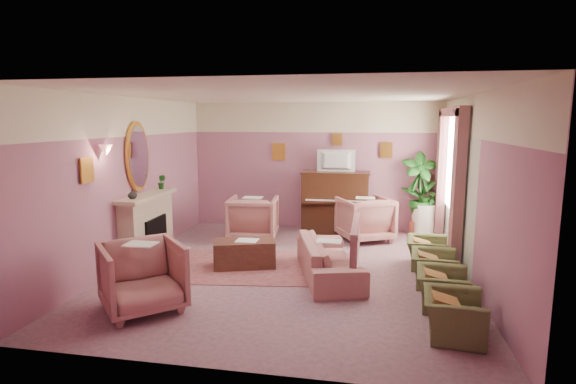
% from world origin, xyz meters
% --- Properties ---
extents(floor, '(5.50, 6.00, 0.01)m').
position_xyz_m(floor, '(0.00, 0.00, 0.00)').
color(floor, gray).
rests_on(floor, ground).
extents(ceiling, '(5.50, 6.00, 0.01)m').
position_xyz_m(ceiling, '(0.00, 0.00, 2.80)').
color(ceiling, silver).
rests_on(ceiling, wall_back).
extents(wall_back, '(5.50, 0.02, 2.80)m').
position_xyz_m(wall_back, '(0.00, 3.00, 1.40)').
color(wall_back, '#835876').
rests_on(wall_back, floor).
extents(wall_front, '(5.50, 0.02, 2.80)m').
position_xyz_m(wall_front, '(0.00, -3.00, 1.40)').
color(wall_front, '#835876').
rests_on(wall_front, floor).
extents(wall_left, '(0.02, 6.00, 2.80)m').
position_xyz_m(wall_left, '(-2.75, 0.00, 1.40)').
color(wall_left, '#835876').
rests_on(wall_left, floor).
extents(wall_right, '(0.02, 6.00, 2.80)m').
position_xyz_m(wall_right, '(2.75, 0.00, 1.40)').
color(wall_right, '#835876').
rests_on(wall_right, floor).
extents(picture_rail_band, '(5.50, 0.01, 0.65)m').
position_xyz_m(picture_rail_band, '(0.00, 2.99, 2.47)').
color(picture_rail_band, beige).
rests_on(picture_rail_band, wall_back).
extents(stripe_panel, '(0.01, 3.00, 2.15)m').
position_xyz_m(stripe_panel, '(2.73, 1.30, 1.07)').
color(stripe_panel, beige).
rests_on(stripe_panel, wall_right).
extents(fireplace_surround, '(0.30, 1.40, 1.10)m').
position_xyz_m(fireplace_surround, '(-2.59, 0.20, 0.55)').
color(fireplace_surround, tan).
rests_on(fireplace_surround, floor).
extents(fireplace_inset, '(0.18, 0.72, 0.68)m').
position_xyz_m(fireplace_inset, '(-2.49, 0.20, 0.40)').
color(fireplace_inset, black).
rests_on(fireplace_inset, floor).
extents(fire_ember, '(0.06, 0.54, 0.10)m').
position_xyz_m(fire_ember, '(-2.45, 0.20, 0.22)').
color(fire_ember, '#FF3E03').
rests_on(fire_ember, floor).
extents(mantel_shelf, '(0.40, 1.55, 0.07)m').
position_xyz_m(mantel_shelf, '(-2.56, 0.20, 1.12)').
color(mantel_shelf, tan).
rests_on(mantel_shelf, fireplace_surround).
extents(hearth, '(0.55, 1.50, 0.02)m').
position_xyz_m(hearth, '(-2.39, 0.20, 0.01)').
color(hearth, tan).
rests_on(hearth, floor).
extents(mirror_frame, '(0.04, 0.72, 1.20)m').
position_xyz_m(mirror_frame, '(-2.70, 0.20, 1.80)').
color(mirror_frame, gold).
rests_on(mirror_frame, wall_left).
extents(mirror_glass, '(0.01, 0.60, 1.06)m').
position_xyz_m(mirror_glass, '(-2.67, 0.20, 1.80)').
color(mirror_glass, silver).
rests_on(mirror_glass, wall_left).
extents(sconce_shade, '(0.20, 0.20, 0.16)m').
position_xyz_m(sconce_shade, '(-2.62, -0.85, 1.98)').
color(sconce_shade, '#FF9383').
rests_on(sconce_shade, wall_left).
extents(piano, '(1.40, 0.60, 1.30)m').
position_xyz_m(piano, '(0.50, 2.68, 0.65)').
color(piano, '#381D11').
rests_on(piano, floor).
extents(piano_keyshelf, '(1.30, 0.12, 0.06)m').
position_xyz_m(piano_keyshelf, '(0.50, 2.33, 0.72)').
color(piano_keyshelf, '#381D11').
rests_on(piano_keyshelf, piano).
extents(piano_keys, '(1.20, 0.08, 0.02)m').
position_xyz_m(piano_keys, '(0.50, 2.33, 0.76)').
color(piano_keys, white).
rests_on(piano_keys, piano).
extents(piano_top, '(1.45, 0.65, 0.04)m').
position_xyz_m(piano_top, '(0.50, 2.68, 1.31)').
color(piano_top, '#381D11').
rests_on(piano_top, piano).
extents(television, '(0.80, 0.12, 0.48)m').
position_xyz_m(television, '(0.50, 2.63, 1.60)').
color(television, black).
rests_on(television, piano).
extents(print_back_left, '(0.30, 0.03, 0.38)m').
position_xyz_m(print_back_left, '(-0.80, 2.96, 1.72)').
color(print_back_left, gold).
rests_on(print_back_left, wall_back).
extents(print_back_right, '(0.26, 0.03, 0.34)m').
position_xyz_m(print_back_right, '(1.55, 2.96, 1.78)').
color(print_back_right, gold).
rests_on(print_back_right, wall_back).
extents(print_back_mid, '(0.22, 0.03, 0.26)m').
position_xyz_m(print_back_mid, '(0.50, 2.96, 2.00)').
color(print_back_mid, gold).
rests_on(print_back_mid, wall_back).
extents(print_left_wall, '(0.03, 0.28, 0.36)m').
position_xyz_m(print_left_wall, '(-2.71, -1.20, 1.72)').
color(print_left_wall, gold).
rests_on(print_left_wall, wall_left).
extents(window_blind, '(0.03, 1.40, 1.80)m').
position_xyz_m(window_blind, '(2.70, 1.55, 1.70)').
color(window_blind, beige).
rests_on(window_blind, wall_right).
extents(curtain_left, '(0.16, 0.34, 2.60)m').
position_xyz_m(curtain_left, '(2.62, 0.63, 1.30)').
color(curtain_left, '#8D5357').
rests_on(curtain_left, floor).
extents(curtain_right, '(0.16, 0.34, 2.60)m').
position_xyz_m(curtain_right, '(2.62, 2.47, 1.30)').
color(curtain_right, '#8D5357').
rests_on(curtain_right, floor).
extents(pelmet, '(0.16, 2.20, 0.16)m').
position_xyz_m(pelmet, '(2.62, 1.55, 2.56)').
color(pelmet, '#8D5357').
rests_on(pelmet, wall_right).
extents(mantel_plant, '(0.16, 0.16, 0.28)m').
position_xyz_m(mantel_plant, '(-2.55, 0.75, 1.29)').
color(mantel_plant, '#1B5518').
rests_on(mantel_plant, mantel_shelf).
extents(mantel_vase, '(0.16, 0.16, 0.16)m').
position_xyz_m(mantel_vase, '(-2.55, -0.30, 1.23)').
color(mantel_vase, beige).
rests_on(mantel_vase, mantel_shelf).
extents(area_rug, '(2.71, 2.11, 0.01)m').
position_xyz_m(area_rug, '(-0.69, 0.09, 0.01)').
color(area_rug, '#8F4B50').
rests_on(area_rug, floor).
extents(coffee_table, '(1.10, 0.78, 0.45)m').
position_xyz_m(coffee_table, '(-0.79, 0.06, 0.23)').
color(coffee_table, '#512E21').
rests_on(coffee_table, floor).
extents(table_paper, '(0.35, 0.28, 0.01)m').
position_xyz_m(table_paper, '(-0.74, 0.06, 0.46)').
color(table_paper, white).
rests_on(table_paper, coffee_table).
extents(sofa, '(0.66, 1.99, 0.80)m').
position_xyz_m(sofa, '(0.63, -0.15, 0.40)').
color(sofa, '#B47570').
rests_on(sofa, floor).
extents(sofa_throw, '(0.10, 1.50, 0.55)m').
position_xyz_m(sofa_throw, '(1.03, -0.15, 0.60)').
color(sofa_throw, '#8D5357').
rests_on(sofa_throw, sofa).
extents(floral_armchair_left, '(0.94, 0.94, 0.98)m').
position_xyz_m(floral_armchair_left, '(-1.09, 1.76, 0.49)').
color(floral_armchair_left, '#B47570').
rests_on(floral_armchair_left, floor).
extents(floral_armchair_right, '(0.94, 0.94, 0.98)m').
position_xyz_m(floral_armchair_right, '(1.15, 2.12, 0.49)').
color(floral_armchair_right, '#B47570').
rests_on(floral_armchair_right, floor).
extents(floral_armchair_front, '(0.94, 0.94, 0.98)m').
position_xyz_m(floral_armchair_front, '(-1.59, -1.84, 0.49)').
color(floral_armchair_front, '#B47570').
rests_on(floral_armchair_front, floor).
extents(olive_chair_a, '(0.53, 0.75, 0.65)m').
position_xyz_m(olive_chair_a, '(2.19, -1.86, 0.33)').
color(olive_chair_a, '#5B6436').
rests_on(olive_chair_a, floor).
extents(olive_chair_b, '(0.53, 0.75, 0.65)m').
position_xyz_m(olive_chair_b, '(2.19, -1.04, 0.33)').
color(olive_chair_b, '#5B6436').
rests_on(olive_chair_b, floor).
extents(olive_chair_c, '(0.53, 0.75, 0.65)m').
position_xyz_m(olive_chair_c, '(2.19, -0.22, 0.33)').
color(olive_chair_c, '#5B6436').
rests_on(olive_chair_c, floor).
extents(olive_chair_d, '(0.53, 0.75, 0.65)m').
position_xyz_m(olive_chair_d, '(2.19, 0.60, 0.33)').
color(olive_chair_d, '#5B6436').
rests_on(olive_chair_d, floor).
extents(side_table, '(0.52, 0.52, 0.70)m').
position_xyz_m(side_table, '(2.37, 2.62, 0.35)').
color(side_table, white).
rests_on(side_table, floor).
extents(side_plant_big, '(0.30, 0.30, 0.34)m').
position_xyz_m(side_plant_big, '(2.37, 2.62, 0.87)').
color(side_plant_big, '#1B5518').
rests_on(side_plant_big, side_table).
extents(side_plant_small, '(0.16, 0.16, 0.28)m').
position_xyz_m(side_plant_small, '(2.49, 2.52, 0.84)').
color(side_plant_small, '#1B5518').
rests_on(side_plant_small, side_table).
extents(palm_pot, '(0.34, 0.34, 0.34)m').
position_xyz_m(palm_pot, '(2.23, 2.62, 0.17)').
color(palm_pot, brown).
rests_on(palm_pot, floor).
extents(palm_plant, '(0.76, 0.76, 1.44)m').
position_xyz_m(palm_plant, '(2.23, 2.62, 1.06)').
color(palm_plant, '#1B5518').
rests_on(palm_plant, palm_pot).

